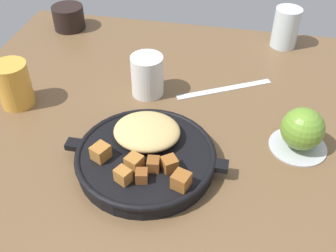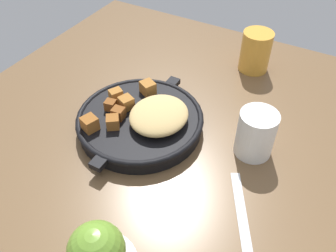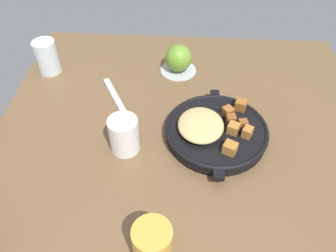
{
  "view_description": "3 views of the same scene",
  "coord_description": "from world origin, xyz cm",
  "px_view_note": "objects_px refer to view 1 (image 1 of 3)",
  "views": [
    {
      "loc": [
        14.26,
        -58.0,
        53.84
      ],
      "look_at": [
        2.56,
        -0.85,
        3.73
      ],
      "focal_mm": 43.77,
      "sensor_mm": 36.0,
      "label": 1
    },
    {
      "loc": [
        42.73,
        22.2,
        49.74
      ],
      "look_at": [
        -0.15,
        -1.85,
        3.28
      ],
      "focal_mm": 38.0,
      "sensor_mm": 36.0,
      "label": 2
    },
    {
      "loc": [
        -58.24,
        -0.28,
        62.14
      ],
      "look_at": [
        -3.64,
        3.24,
        6.8
      ],
      "focal_mm": 36.32,
      "sensor_mm": 36.0,
      "label": 3
    }
  ],
  "objects_px": {
    "white_creamer_pitcher": "(147,76)",
    "coffee_mug_dark": "(69,17)",
    "butter_knife": "(225,89)",
    "cast_iron_skillet": "(145,154)",
    "red_apple": "(303,129)",
    "juice_glass_amber": "(14,84)",
    "water_glass_tall": "(286,28)"
  },
  "relations": [
    {
      "from": "cast_iron_skillet",
      "to": "red_apple",
      "type": "bearing_deg",
      "value": 20.24
    },
    {
      "from": "red_apple",
      "to": "butter_knife",
      "type": "relative_size",
      "value": 0.36
    },
    {
      "from": "butter_knife",
      "to": "coffee_mug_dark",
      "type": "bearing_deg",
      "value": 126.6
    },
    {
      "from": "red_apple",
      "to": "juice_glass_amber",
      "type": "bearing_deg",
      "value": 177.94
    },
    {
      "from": "butter_knife",
      "to": "juice_glass_amber",
      "type": "xyz_separation_m",
      "value": [
        -0.43,
        -0.14,
        0.05
      ]
    },
    {
      "from": "juice_glass_amber",
      "to": "water_glass_tall",
      "type": "bearing_deg",
      "value": 33.4
    },
    {
      "from": "white_creamer_pitcher",
      "to": "cast_iron_skillet",
      "type": "bearing_deg",
      "value": -77.29
    },
    {
      "from": "cast_iron_skillet",
      "to": "red_apple",
      "type": "distance_m",
      "value": 0.29
    },
    {
      "from": "coffee_mug_dark",
      "to": "juice_glass_amber",
      "type": "bearing_deg",
      "value": -86.3
    },
    {
      "from": "water_glass_tall",
      "to": "butter_knife",
      "type": "bearing_deg",
      "value": -119.31
    },
    {
      "from": "cast_iron_skillet",
      "to": "white_creamer_pitcher",
      "type": "height_order",
      "value": "white_creamer_pitcher"
    },
    {
      "from": "red_apple",
      "to": "juice_glass_amber",
      "type": "relative_size",
      "value": 0.83
    },
    {
      "from": "juice_glass_amber",
      "to": "red_apple",
      "type": "bearing_deg",
      "value": -2.06
    },
    {
      "from": "cast_iron_skillet",
      "to": "juice_glass_amber",
      "type": "relative_size",
      "value": 3.05
    },
    {
      "from": "butter_knife",
      "to": "water_glass_tall",
      "type": "xyz_separation_m",
      "value": [
        0.13,
        0.23,
        0.05
      ]
    },
    {
      "from": "butter_knife",
      "to": "white_creamer_pitcher",
      "type": "height_order",
      "value": "white_creamer_pitcher"
    },
    {
      "from": "butter_knife",
      "to": "water_glass_tall",
      "type": "height_order",
      "value": "water_glass_tall"
    },
    {
      "from": "water_glass_tall",
      "to": "juice_glass_amber",
      "type": "bearing_deg",
      "value": -146.6
    },
    {
      "from": "cast_iron_skillet",
      "to": "coffee_mug_dark",
      "type": "bearing_deg",
      "value": 125.47
    },
    {
      "from": "cast_iron_skillet",
      "to": "coffee_mug_dark",
      "type": "relative_size",
      "value": 3.47
    },
    {
      "from": "juice_glass_amber",
      "to": "cast_iron_skillet",
      "type": "bearing_deg",
      "value": -21.28
    },
    {
      "from": "cast_iron_skillet",
      "to": "butter_knife",
      "type": "relative_size",
      "value": 1.31
    },
    {
      "from": "coffee_mug_dark",
      "to": "water_glass_tall",
      "type": "xyz_separation_m",
      "value": [
        0.58,
        0.02,
        0.02
      ]
    },
    {
      "from": "white_creamer_pitcher",
      "to": "juice_glass_amber",
      "type": "xyz_separation_m",
      "value": [
        -0.26,
        -0.09,
        0.0
      ]
    },
    {
      "from": "coffee_mug_dark",
      "to": "cast_iron_skillet",
      "type": "bearing_deg",
      "value": -54.53
    },
    {
      "from": "cast_iron_skillet",
      "to": "juice_glass_amber",
      "type": "height_order",
      "value": "juice_glass_amber"
    },
    {
      "from": "coffee_mug_dark",
      "to": "water_glass_tall",
      "type": "bearing_deg",
      "value": 2.02
    },
    {
      "from": "butter_knife",
      "to": "coffee_mug_dark",
      "type": "distance_m",
      "value": 0.5
    },
    {
      "from": "butter_knife",
      "to": "water_glass_tall",
      "type": "relative_size",
      "value": 2.22
    },
    {
      "from": "white_creamer_pitcher",
      "to": "coffee_mug_dark",
      "type": "distance_m",
      "value": 0.38
    },
    {
      "from": "white_creamer_pitcher",
      "to": "juice_glass_amber",
      "type": "relative_size",
      "value": 0.94
    },
    {
      "from": "water_glass_tall",
      "to": "cast_iron_skillet",
      "type": "bearing_deg",
      "value": -116.74
    }
  ]
}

